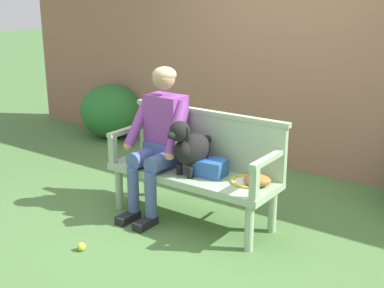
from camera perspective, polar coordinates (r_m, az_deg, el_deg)
ground_plane at (r=4.53m, az=0.00°, el=-8.46°), size 40.00×40.00×0.00m
brick_garden_fence at (r=5.76m, az=10.95°, el=9.20°), size 8.00×0.30×2.40m
hedge_bush_far_left at (r=7.00m, az=-9.05°, el=3.67°), size 0.86×0.81×0.73m
garden_bench at (r=4.38m, az=0.00°, el=-3.90°), size 1.52×0.51×0.45m
bench_backrest at (r=4.46m, az=1.69°, el=0.74°), size 1.56×0.06×0.50m
bench_armrest_left_end at (r=4.67m, az=-7.86°, el=0.67°), size 0.06×0.51×0.28m
bench_armrest_right_end at (r=3.86m, az=7.96°, el=-2.79°), size 0.06×0.51×0.28m
person_seated at (r=4.46m, az=-3.61°, el=0.96°), size 0.56×0.66×1.32m
dog_on_bench at (r=4.22m, az=-0.24°, el=-0.34°), size 0.28×0.49×0.49m
tennis_racket at (r=4.17m, az=6.52°, el=-4.07°), size 0.30×0.57×0.03m
baseball_glove at (r=4.08m, az=7.35°, el=-4.07°), size 0.27×0.25×0.09m
sports_bag at (r=4.26m, az=1.92°, el=-2.65°), size 0.30×0.23×0.14m
tennis_ball at (r=4.10m, az=-12.33°, el=-11.21°), size 0.07×0.07×0.07m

